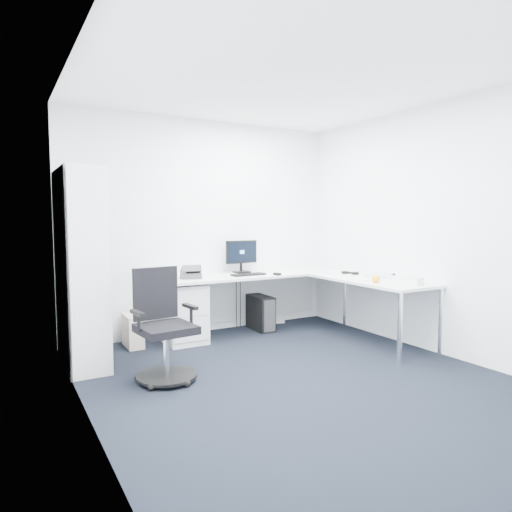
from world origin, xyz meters
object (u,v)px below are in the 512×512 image
monitor (242,256)px  laptop (377,268)px  l_desk (270,307)px  task_chair (166,326)px  bookshelf (81,268)px

monitor → laptop: size_ratio=1.48×
l_desk → laptop: 1.38m
l_desk → monitor: bearing=102.5°
task_chair → l_desk: bearing=21.6°
task_chair → bookshelf: bearing=118.1°
l_desk → bookshelf: 2.26m
bookshelf → task_chair: bookshelf is taller
monitor → laptop: monitor is taller
l_desk → monitor: (-0.12, 0.52, 0.60)m
task_chair → laptop: bearing=-2.7°
task_chair → monitor: bearing=36.6°
bookshelf → l_desk: bearing=-1.3°
l_desk → bookshelf: bookshelf is taller
bookshelf → task_chair: (0.58, -0.87, -0.46)m
bookshelf → laptop: bookshelf is taller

